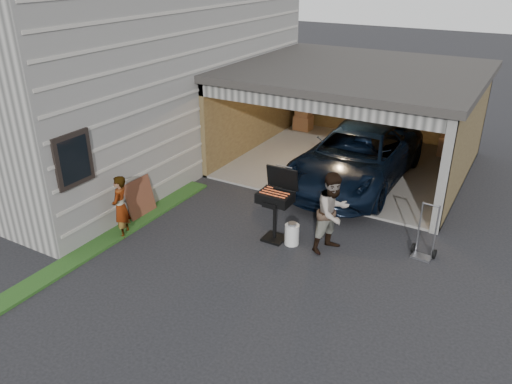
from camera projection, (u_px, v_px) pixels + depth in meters
ground at (203, 259)px, 10.30m from camera, size 80.00×80.00×0.00m
house at (113, 64)px, 14.98m from camera, size 7.00×11.00×5.50m
groundcover_strip at (88, 251)px, 10.52m from camera, size 0.50×8.00×0.06m
garage at (357, 101)px, 14.49m from camera, size 6.80×6.30×2.90m
minivan at (356, 159)px, 13.43m from camera, size 2.50×5.35×1.48m
woman at (121, 207)px, 10.88m from camera, size 0.53×0.62×1.44m
man at (333, 213)px, 10.29m from camera, size 0.95×1.05×1.76m
bbq_grill at (276, 199)px, 10.66m from camera, size 0.73×0.64×1.62m
propane_tank at (292, 234)px, 10.77m from camera, size 0.32×0.32×0.47m
plywood_panel at (140, 198)px, 11.86m from camera, size 0.23×0.84×0.93m
hand_truck at (424, 247)px, 10.32m from camera, size 0.50×0.39×1.20m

